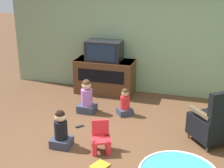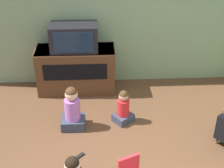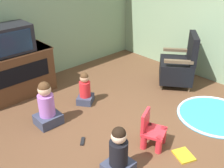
{
  "view_description": "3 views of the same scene",
  "coord_description": "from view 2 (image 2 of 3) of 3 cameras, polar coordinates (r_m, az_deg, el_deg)",
  "views": [
    {
      "loc": [
        1.44,
        -4.05,
        2.53
      ],
      "look_at": [
        -0.03,
        0.78,
        0.75
      ],
      "focal_mm": 50.0,
      "sensor_mm": 36.0,
      "label": 1
    },
    {
      "loc": [
        -0.27,
        -2.55,
        2.8
      ],
      "look_at": [
        -0.09,
        0.91,
        0.83
      ],
      "focal_mm": 50.0,
      "sensor_mm": 36.0,
      "label": 2
    },
    {
      "loc": [
        -2.05,
        -1.7,
        2.23
      ],
      "look_at": [
        0.04,
        0.55,
        0.61
      ],
      "focal_mm": 42.0,
      "sensor_mm": 36.0,
      "label": 3
    }
  ],
  "objects": [
    {
      "name": "wall_back",
      "position": [
        5.31,
        -3.16,
        14.82
      ],
      "size": [
        5.43,
        0.12,
        2.9
      ],
      "color": "gray",
      "rests_on": "ground_plane"
    },
    {
      "name": "television",
      "position": [
        5.1,
        -6.95,
        8.48
      ],
      "size": [
        0.76,
        0.46,
        0.43
      ],
      "color": "black",
      "rests_on": "tv_cabinet"
    },
    {
      "name": "child_watching_center",
      "position": [
        4.48,
        -7.24,
        -4.79
      ],
      "size": [
        0.34,
        0.3,
        0.66
      ],
      "rotation": [
        0.0,
        0.0,
        -0.01
      ],
      "color": "#33384C",
      "rests_on": "ground_plane"
    },
    {
      "name": "child_watching_left",
      "position": [
        4.59,
        2.08,
        -4.48
      ],
      "size": [
        0.35,
        0.35,
        0.52
      ],
      "rotation": [
        0.0,
        0.0,
        0.64
      ],
      "color": "#33384C",
      "rests_on": "ground_plane"
    },
    {
      "name": "tv_cabinet",
      "position": [
        5.36,
        -6.56,
        2.75
      ],
      "size": [
        1.32,
        0.56,
        0.77
      ],
      "color": "#4C2D19",
      "rests_on": "ground_plane"
    },
    {
      "name": "remote_control",
      "position": [
        4.14,
        -6.01,
        -12.98
      ],
      "size": [
        0.14,
        0.14,
        0.02
      ],
      "rotation": [
        0.0,
        0.0,
        0.8
      ],
      "color": "black",
      "rests_on": "ground_plane"
    }
  ]
}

